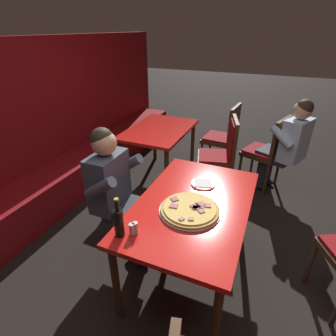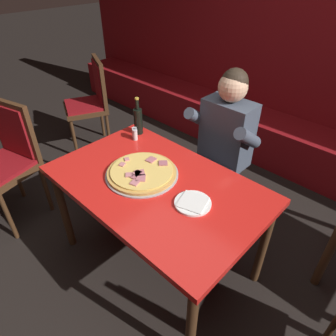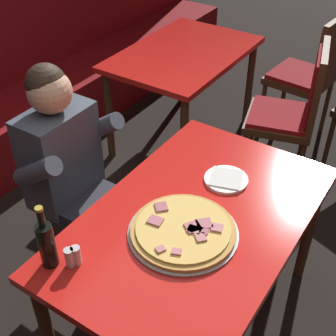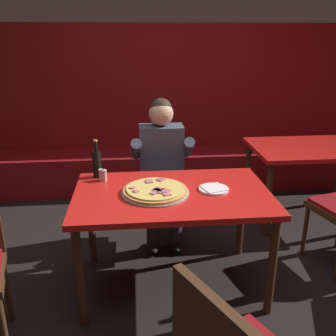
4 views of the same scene
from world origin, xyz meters
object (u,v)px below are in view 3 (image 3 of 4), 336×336
(main_dining_table, at_px, (195,230))
(shaker_black_pepper, at_px, (70,258))
(pizza, at_px, (183,231))
(diner_seated_blue_shirt, at_px, (75,174))
(beer_bottle, at_px, (47,243))
(background_dining_table, at_px, (184,63))
(dining_chair_side_aisle, at_px, (294,108))
(plate_white_paper, at_px, (226,179))
(dining_chair_by_booth, at_px, (312,70))
(shaker_parmesan, at_px, (76,256))

(main_dining_table, height_order, shaker_black_pepper, shaker_black_pepper)
(pizza, height_order, diner_seated_blue_shirt, diner_seated_blue_shirt)
(pizza, xyz_separation_m, beer_bottle, (-0.42, 0.35, 0.09))
(shaker_black_pepper, bearing_deg, beer_bottle, 115.43)
(shaker_black_pepper, bearing_deg, background_dining_table, 19.53)
(diner_seated_blue_shirt, bearing_deg, shaker_black_pepper, -138.57)
(shaker_black_pepper, distance_m, dining_chair_side_aisle, 1.93)
(plate_white_paper, bearing_deg, beer_bottle, 158.05)
(shaker_black_pepper, height_order, dining_chair_by_booth, dining_chair_by_booth)
(pizza, xyz_separation_m, background_dining_table, (1.58, 0.97, -0.12))
(diner_seated_blue_shirt, height_order, dining_chair_by_booth, diner_seated_blue_shirt)
(diner_seated_blue_shirt, relative_size, dining_chair_side_aisle, 1.25)
(main_dining_table, xyz_separation_m, pizza, (-0.12, -0.01, 0.10))
(beer_bottle, bearing_deg, diner_seated_blue_shirt, 34.40)
(main_dining_table, relative_size, background_dining_table, 1.18)
(plate_white_paper, relative_size, dining_chair_side_aisle, 0.21)
(main_dining_table, relative_size, beer_bottle, 4.63)
(dining_chair_by_booth, bearing_deg, background_dining_table, 124.66)
(beer_bottle, relative_size, dining_chair_by_booth, 0.28)
(shaker_black_pepper, distance_m, dining_chair_by_booth, 2.52)
(pizza, bearing_deg, shaker_black_pepper, 144.34)
(pizza, distance_m, dining_chair_side_aisle, 1.53)
(pizza, distance_m, background_dining_table, 1.86)
(dining_chair_side_aisle, bearing_deg, shaker_black_pepper, 173.94)
(shaker_parmesan, xyz_separation_m, background_dining_table, (1.94, 0.71, -0.14))
(diner_seated_blue_shirt, distance_m, dining_chair_by_booth, 2.10)
(beer_bottle, relative_size, diner_seated_blue_shirt, 0.23)
(beer_bottle, bearing_deg, shaker_black_pepper, -64.57)
(shaker_black_pepper, bearing_deg, plate_white_paper, -18.22)
(plate_white_paper, height_order, diner_seated_blue_shirt, diner_seated_blue_shirt)
(plate_white_paper, bearing_deg, dining_chair_by_booth, 5.20)
(beer_bottle, bearing_deg, main_dining_table, -32.31)
(main_dining_table, relative_size, dining_chair_side_aisle, 1.32)
(shaker_black_pepper, relative_size, diner_seated_blue_shirt, 0.07)
(dining_chair_side_aisle, relative_size, background_dining_table, 0.89)
(beer_bottle, relative_size, shaker_black_pepper, 3.40)
(beer_bottle, xyz_separation_m, dining_chair_by_booth, (2.55, -0.18, -0.27))
(beer_bottle, xyz_separation_m, shaker_black_pepper, (0.03, -0.07, -0.07))
(beer_bottle, height_order, shaker_black_pepper, beer_bottle)
(dining_chair_by_booth, height_order, background_dining_table, dining_chair_by_booth)
(dining_chair_side_aisle, distance_m, background_dining_table, 0.90)
(plate_white_paper, xyz_separation_m, shaker_parmesan, (-0.77, 0.25, 0.03))
(diner_seated_blue_shirt, bearing_deg, main_dining_table, -88.69)
(background_dining_table, bearing_deg, beer_bottle, -162.66)
(main_dining_table, xyz_separation_m, dining_chair_by_booth, (2.01, 0.16, -0.08))
(shaker_parmesan, height_order, dining_chair_by_booth, dining_chair_by_booth)
(diner_seated_blue_shirt, distance_m, background_dining_table, 1.50)
(dining_chair_side_aisle, distance_m, dining_chair_by_booth, 0.62)
(shaker_parmesan, height_order, diner_seated_blue_shirt, diner_seated_blue_shirt)
(main_dining_table, height_order, diner_seated_blue_shirt, diner_seated_blue_shirt)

